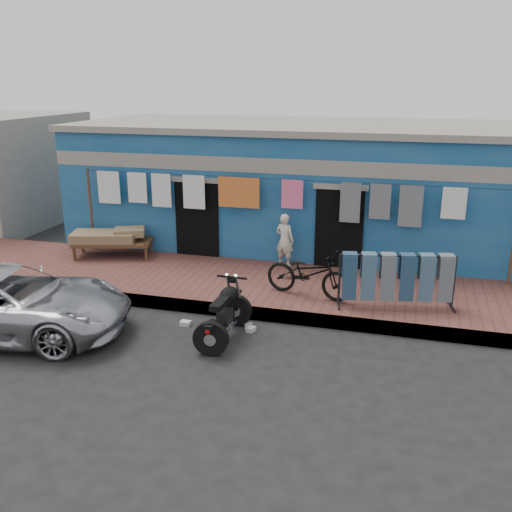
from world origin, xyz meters
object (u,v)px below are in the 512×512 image
Objects in this scene: motorcycle at (224,312)px; charpoy at (113,243)px; bicycle at (309,268)px; jeans_rack at (396,280)px; seated_person at (285,240)px; car at (5,301)px.

motorcycle reaches higher than charpoy.
bicycle reaches higher than jeans_rack.
seated_person is 0.77× the size of motorcycle.
car is at bearing -158.66° from jeans_rack.
motorcycle is (-0.27, -3.65, -0.36)m from seated_person.
motorcycle is 5.19m from charpoy.
seated_person is 0.70× the size of bicycle.
motorcycle is (-1.17, -1.89, -0.31)m from bicycle.
charpoy is at bearing -9.27° from car.
car is 4.14m from charpoy.
car is 3.59× the size of seated_person.
seated_person is 1.97m from bicycle.
seated_person is 3.21m from jeans_rack.
bicycle reaches higher than charpoy.
jeans_rack is at bearing 33.32° from motorcycle.
jeans_rack is (6.77, 2.64, 0.16)m from car.
bicycle is 5.37m from charpoy.
bicycle is at bearing -72.63° from car.
car is at bearing 63.92° from seated_person.
charpoy is (-4.28, -0.36, -0.30)m from seated_person.
charpoy is at bearing 142.13° from motorcycle.
seated_person reaches higher than jeans_rack.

